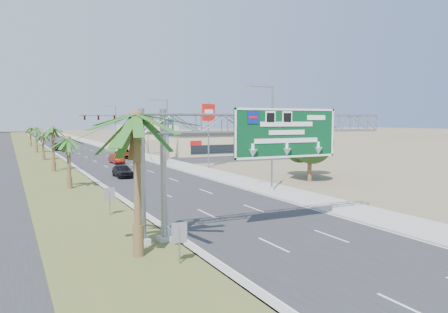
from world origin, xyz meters
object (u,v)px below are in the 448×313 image
at_px(car_right_lane, 126,154).
at_px(palm_near, 136,117).
at_px(car_far, 57,147).
at_px(car_left_lane, 123,171).
at_px(car_mid_lane, 117,159).
at_px(pole_sign_blue, 168,129).
at_px(pole_sign_red_near, 208,116).
at_px(pole_sign_red_far, 148,125).
at_px(signal_mast, 122,130).
at_px(store_building, 214,144).
at_px(sign_gantry, 261,132).

bearing_deg(car_right_lane, palm_near, -104.81).
bearing_deg(car_far, car_left_lane, -86.71).
bearing_deg(car_mid_lane, pole_sign_blue, 19.49).
xyz_separation_m(pole_sign_red_near, pole_sign_red_far, (-0.88, 26.89, -1.41)).
bearing_deg(palm_near, pole_sign_red_far, 73.02).
bearing_deg(pole_sign_red_near, palm_near, -119.18).
relative_size(palm_near, car_left_lane, 1.83).
bearing_deg(car_far, pole_sign_blue, -63.99).
distance_m(palm_near, signal_mast, 65.60).
relative_size(store_building, car_right_lane, 3.09).
distance_m(sign_gantry, store_building, 60.77).
distance_m(sign_gantry, pole_sign_red_near, 36.09).
relative_size(car_mid_lane, car_far, 0.80).
height_order(sign_gantry, pole_sign_red_near, pole_sign_red_near).
relative_size(store_building, car_far, 3.22).
distance_m(car_right_lane, pole_sign_red_far, 9.67).
height_order(car_right_lane, car_far, car_far).
xyz_separation_m(store_building, car_mid_lane, (-21.57, -10.14, -1.26)).
height_order(palm_near, pole_sign_blue, palm_near).
relative_size(signal_mast, car_right_lane, 1.77).
height_order(signal_mast, pole_sign_red_near, pole_sign_red_near).
distance_m(palm_near, pole_sign_red_near, 41.19).
bearing_deg(palm_near, signal_mast, 77.34).
distance_m(store_building, pole_sign_red_near, 25.25).
bearing_deg(pole_sign_red_far, car_left_lane, -111.58).
relative_size(car_right_lane, pole_sign_blue, 0.81).
bearing_deg(car_mid_lane, store_building, 22.83).
height_order(pole_sign_blue, pole_sign_red_far, pole_sign_red_far).
distance_m(car_far, pole_sign_blue, 36.15).
relative_size(car_right_lane, pole_sign_red_far, 0.77).
bearing_deg(pole_sign_red_far, car_far, 124.49).
relative_size(palm_near, car_right_lane, 1.43).
relative_size(car_left_lane, car_right_lane, 0.79).
bearing_deg(pole_sign_red_near, pole_sign_red_far, 91.88).
height_order(sign_gantry, car_mid_lane, sign_gantry).
relative_size(store_building, car_mid_lane, 4.02).
xyz_separation_m(car_right_lane, pole_sign_red_far, (5.85, 5.77, 5.10)).
height_order(pole_sign_red_near, pole_sign_blue, pole_sign_red_near).
bearing_deg(store_building, car_left_lane, -132.26).
distance_m(palm_near, car_mid_lane, 49.21).
bearing_deg(car_right_lane, car_left_lane, -106.20).
xyz_separation_m(store_building, pole_sign_red_far, (-12.01, 4.85, 3.91)).
bearing_deg(car_right_lane, car_mid_lane, -113.64).
bearing_deg(store_building, car_mid_lane, -154.83).
bearing_deg(palm_near, car_left_lane, 78.03).
bearing_deg(sign_gantry, car_mid_lane, 88.15).
distance_m(sign_gantry, pole_sign_red_far, 61.92).
xyz_separation_m(palm_near, car_mid_lane, (9.63, 47.86, -6.19)).
height_order(car_left_lane, car_far, car_far).
xyz_separation_m(sign_gantry, palm_near, (-8.14, -1.93, 0.87)).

